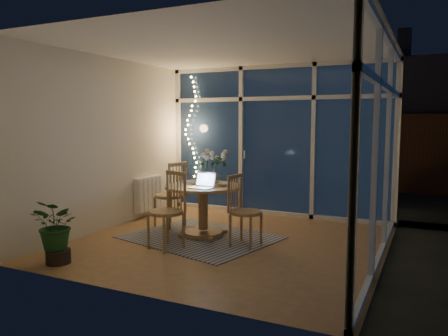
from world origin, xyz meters
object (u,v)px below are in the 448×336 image
at_px(chair_left, 170,194).
at_px(laptop, 201,180).
at_px(flower_vase, 214,176).
at_px(chair_front, 166,210).
at_px(chair_right, 246,210).
at_px(potted_plant, 57,231).
at_px(dining_table, 203,211).

distance_m(chair_left, laptop, 1.04).
relative_size(laptop, flower_vase, 1.49).
distance_m(chair_front, flower_vase, 1.10).
height_order(chair_right, flower_vase, chair_right).
bearing_deg(chair_left, potted_plant, 7.64).
bearing_deg(flower_vase, potted_plant, -115.55).
height_order(laptop, flower_vase, laptop).
bearing_deg(chair_left, flower_vase, 104.60).
height_order(chair_front, flower_vase, chair_front).
distance_m(chair_left, flower_vase, 0.84).
xyz_separation_m(chair_front, laptop, (0.24, 0.51, 0.35)).
height_order(chair_left, potted_plant, chair_left).
xyz_separation_m(chair_left, laptop, (0.84, -0.51, 0.33)).
bearing_deg(laptop, chair_front, -110.40).
xyz_separation_m(chair_front, potted_plant, (-0.81, -1.03, -0.13)).
bearing_deg(potted_plant, dining_table, 62.21).
distance_m(dining_table, chair_left, 0.79).
bearing_deg(chair_left, laptop, 72.14).
relative_size(dining_table, flower_vase, 5.14).
xyz_separation_m(dining_table, potted_plant, (-0.94, -1.79, 0.01)).
distance_m(chair_left, chair_front, 1.18).
relative_size(chair_front, flower_vase, 4.81).
relative_size(chair_left, flower_vase, 4.93).
bearing_deg(chair_left, chair_right, 86.28).
bearing_deg(potted_plant, chair_left, 84.02).
relative_size(chair_left, chair_right, 1.09).
distance_m(dining_table, laptop, 0.55).
bearing_deg(potted_plant, chair_right, 43.31).
height_order(dining_table, chair_right, chair_right).
bearing_deg(potted_plant, laptop, 55.66).
bearing_deg(dining_table, chair_left, 160.33).
xyz_separation_m(laptop, potted_plant, (-1.05, -1.54, -0.47)).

